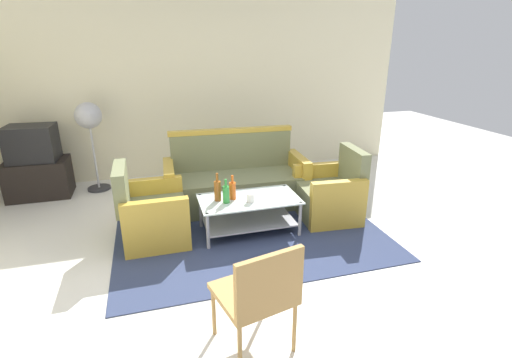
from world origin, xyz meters
TOP-DOWN VIEW (x-y plane):
  - ground_plane at (0.00, 0.00)m, footprint 14.00×14.00m
  - wall_back at (0.00, 3.06)m, footprint 6.52×0.12m
  - rug at (0.09, 0.77)m, footprint 2.92×2.27m
  - couch at (0.12, 1.51)m, footprint 1.83×0.81m
  - armchair_left at (-0.96, 0.84)m, footprint 0.70×0.76m
  - armchair_right at (1.14, 0.83)m, footprint 0.75×0.81m
  - coffee_table at (0.09, 0.72)m, footprint 1.10×0.60m
  - bottle_orange at (-0.09, 0.76)m, footprint 0.07×0.07m
  - bottle_green at (-0.18, 0.68)m, footprint 0.07×0.07m
  - bottle_brown at (-0.25, 0.76)m, footprint 0.07×0.07m
  - cup at (0.08, 0.62)m, footprint 0.08×0.08m
  - tv_stand at (-2.43, 2.55)m, footprint 0.80×0.50m
  - television at (-2.43, 2.55)m, footprint 0.63×0.48m
  - pedestal_fan at (-1.69, 2.60)m, footprint 0.36×0.36m
  - wicker_chair at (-0.30, -1.00)m, footprint 0.58×0.58m

SIDE VIEW (x-z plane):
  - ground_plane at x=0.00m, z-range 0.00..0.00m
  - rug at x=0.09m, z-range 0.00..0.01m
  - tv_stand at x=-2.43m, z-range 0.00..0.52m
  - coffee_table at x=0.09m, z-range 0.07..0.47m
  - armchair_left at x=-0.96m, z-range -0.14..0.71m
  - armchair_right at x=1.14m, z-range -0.14..0.71m
  - couch at x=0.12m, z-range -0.16..0.80m
  - cup at x=0.08m, z-range 0.41..0.51m
  - wicker_chair at x=-0.30m, z-range 0.07..0.91m
  - bottle_green at x=-0.18m, z-range 0.38..0.64m
  - bottle_orange at x=-0.09m, z-range 0.38..0.65m
  - bottle_brown at x=-0.25m, z-range 0.37..0.69m
  - television at x=-2.43m, z-range 0.52..1.00m
  - pedestal_fan at x=-1.69m, z-range 0.38..1.65m
  - wall_back at x=0.00m, z-range 0.00..2.80m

